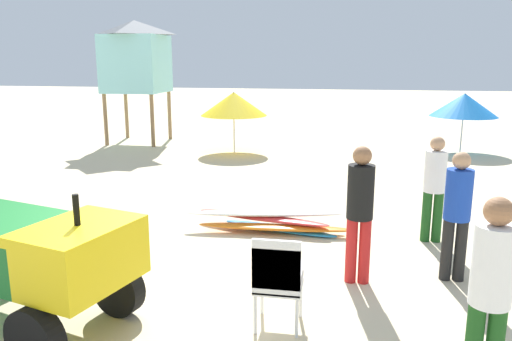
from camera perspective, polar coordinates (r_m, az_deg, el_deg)
ground at (r=6.29m, az=-17.03°, el=-13.77°), size 80.00×80.00×0.00m
utility_cart at (r=5.78m, az=-24.93°, el=-8.39°), size 2.77×1.87×1.50m
stacked_plastic_chairs at (r=5.19m, az=2.46°, el=-11.68°), size 0.48×0.48×1.02m
surfboard_pile at (r=8.16m, az=1.57°, el=-5.73°), size 2.79×0.79×0.32m
lifeguard_near_left at (r=6.67m, az=21.76°, el=-3.96°), size 0.32×0.32×1.64m
lifeguard_near_center at (r=4.47m, az=24.95°, el=-11.73°), size 0.32×0.32×1.71m
lifeguard_near_right at (r=7.97m, az=19.49°, el=-1.28°), size 0.32×0.32×1.61m
lifeguard_far_right at (r=6.24m, az=11.65°, el=-3.91°), size 0.32×0.32×1.72m
lifeguard_tower at (r=16.99m, az=-13.42°, el=12.42°), size 1.98×1.98×3.88m
beach_umbrella_left at (r=14.83m, az=-2.52°, el=7.52°), size 1.94×1.94×1.76m
beach_umbrella_mid at (r=15.99m, az=22.42°, el=6.86°), size 1.91×1.91×1.73m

